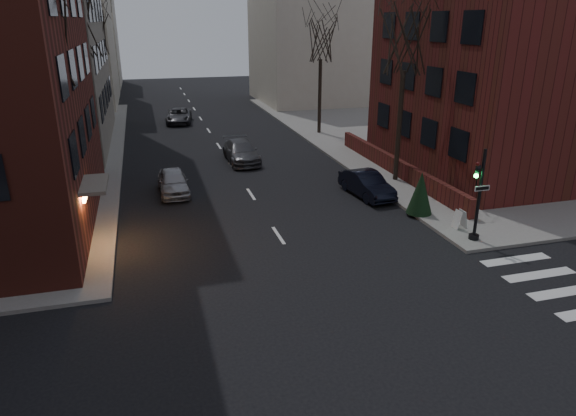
# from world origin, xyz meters

# --- Properties ---
(sidewalk_far_right) EXTENTS (44.00, 44.00, 0.15)m
(sidewalk_far_right) POSITION_xyz_m (29.00, 30.00, 0.07)
(sidewalk_far_right) COLOR gray
(sidewalk_far_right) RESTS_ON ground
(building_right_brick) EXTENTS (12.00, 14.00, 11.00)m
(building_right_brick) POSITION_xyz_m (16.50, 19.00, 5.50)
(building_right_brick) COLOR #571B19
(building_right_brick) RESTS_ON ground
(low_wall_right) EXTENTS (0.35, 16.00, 1.00)m
(low_wall_right) POSITION_xyz_m (9.30, 19.00, 0.65)
(low_wall_right) COLOR #571B19
(low_wall_right) RESTS_ON sidewalk_far_right
(building_distant_la) EXTENTS (14.00, 16.00, 18.00)m
(building_distant_la) POSITION_xyz_m (-15.00, 55.00, 9.00)
(building_distant_la) COLOR beige
(building_distant_la) RESTS_ON ground
(building_distant_ra) EXTENTS (14.00, 14.00, 16.00)m
(building_distant_ra) POSITION_xyz_m (15.00, 50.00, 8.00)
(building_distant_ra) COLOR beige
(building_distant_ra) RESTS_ON ground
(building_distant_lb) EXTENTS (10.00, 12.00, 14.00)m
(building_distant_lb) POSITION_xyz_m (-13.00, 72.00, 7.00)
(building_distant_lb) COLOR beige
(building_distant_lb) RESTS_ON ground
(traffic_signal) EXTENTS (0.76, 0.44, 4.00)m
(traffic_signal) POSITION_xyz_m (7.94, 8.99, 1.91)
(traffic_signal) COLOR black
(traffic_signal) RESTS_ON sidewalk_far_right
(tree_left_a) EXTENTS (4.18, 4.18, 10.26)m
(tree_left_a) POSITION_xyz_m (-8.80, 14.00, 8.47)
(tree_left_a) COLOR #2D231C
(tree_left_a) RESTS_ON sidewalk_far_left
(tree_left_b) EXTENTS (4.40, 4.40, 10.80)m
(tree_left_b) POSITION_xyz_m (-8.80, 26.00, 8.91)
(tree_left_b) COLOR #2D231C
(tree_left_b) RESTS_ON sidewalk_far_left
(tree_left_c) EXTENTS (3.96, 3.96, 9.72)m
(tree_left_c) POSITION_xyz_m (-8.80, 40.00, 8.03)
(tree_left_c) COLOR #2D231C
(tree_left_c) RESTS_ON sidewalk_far_left
(tree_right_a) EXTENTS (3.96, 3.96, 9.72)m
(tree_right_a) POSITION_xyz_m (8.80, 18.00, 8.03)
(tree_right_a) COLOR #2D231C
(tree_right_a) RESTS_ON sidewalk_far_right
(tree_right_b) EXTENTS (3.74, 3.74, 9.18)m
(tree_right_b) POSITION_xyz_m (8.80, 32.00, 7.59)
(tree_right_b) COLOR #2D231C
(tree_right_b) RESTS_ON sidewalk_far_right
(streetlamp_near) EXTENTS (0.36, 0.36, 6.28)m
(streetlamp_near) POSITION_xyz_m (-8.20, 22.00, 4.24)
(streetlamp_near) COLOR black
(streetlamp_near) RESTS_ON sidewalk_far_left
(streetlamp_far) EXTENTS (0.36, 0.36, 6.28)m
(streetlamp_far) POSITION_xyz_m (-8.20, 42.00, 4.24)
(streetlamp_far) COLOR black
(streetlamp_far) RESTS_ON sidewalk_far_left
(parked_sedan) EXTENTS (1.88, 4.24, 1.35)m
(parked_sedan) POSITION_xyz_m (6.03, 15.99, 0.68)
(parked_sedan) COLOR black
(parked_sedan) RESTS_ON ground
(car_lane_silver) EXTENTS (1.67, 4.01, 1.36)m
(car_lane_silver) POSITION_xyz_m (-4.10, 19.28, 0.68)
(car_lane_silver) COLOR #9A9A9F
(car_lane_silver) RESTS_ON ground
(car_lane_gray) EXTENTS (2.03, 4.89, 1.41)m
(car_lane_gray) POSITION_xyz_m (0.80, 24.93, 0.71)
(car_lane_gray) COLOR #44454A
(car_lane_gray) RESTS_ON ground
(car_lane_far) EXTENTS (2.81, 5.01, 1.32)m
(car_lane_far) POSITION_xyz_m (-2.17, 40.26, 0.66)
(car_lane_far) COLOR #39393D
(car_lane_far) RESTS_ON ground
(sandwich_board) EXTENTS (0.39, 0.54, 0.86)m
(sandwich_board) POSITION_xyz_m (8.11, 10.27, 0.58)
(sandwich_board) COLOR silver
(sandwich_board) RESTS_ON sidewalk_far_right
(evergreen_shrub) EXTENTS (1.43, 1.43, 2.09)m
(evergreen_shrub) POSITION_xyz_m (7.30, 12.51, 1.20)
(evergreen_shrub) COLOR black
(evergreen_shrub) RESTS_ON sidewalk_far_right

